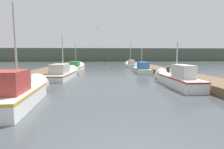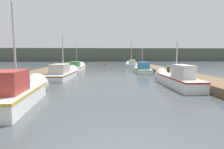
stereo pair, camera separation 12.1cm
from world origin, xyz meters
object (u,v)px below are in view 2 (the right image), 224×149
Objects in this scene: mooring_piling_2 at (60,69)px; fishing_boat_3 at (142,69)px; mooring_piling_1 at (133,62)px; seagull_1 at (98,27)px; fishing_boat_1 at (175,79)px; seagull_lead at (91,45)px; fishing_boat_2 at (65,73)px; mooring_piling_3 at (168,72)px; fishing_boat_0 at (19,92)px; fishing_boat_4 at (77,67)px; fishing_boat_5 at (131,65)px; channel_buoy at (106,64)px.

fishing_boat_3 is at bearing 10.63° from mooring_piling_2.
seagull_1 is (-6.55, -11.89, 4.92)m from mooring_piling_1.
fishing_boat_3 reaches higher than mooring_piling_2.
fishing_boat_3 is 7.53m from seagull_1.
fishing_boat_1 is 14.78m from seagull_lead.
seagull_1 is at bearing 178.98° from fishing_boat_3.
fishing_boat_2 is 11.44× the size of seagull_lead.
mooring_piling_3 is 2.05× the size of seagull_lead.
fishing_boat_0 is at bearing -117.91° from fishing_boat_3.
fishing_boat_4 is 5.75m from mooring_piling_2.
seagull_1 reaches higher than fishing_boat_5.
fishing_boat_1 is at bearing -92.24° from mooring_piling_1.
fishing_boat_5 is at bearing -105.23° from mooring_piling_1.
fishing_boat_4 is 4.74× the size of mooring_piling_1.
mooring_piling_1 is at bearing 136.20° from seagull_1.
fishing_boat_5 is (8.64, 4.83, 0.00)m from fishing_boat_4.
fishing_boat_1 is 9.75m from fishing_boat_3.
fishing_boat_0 is 17.55m from fishing_boat_4.
fishing_boat_3 is 6.12× the size of channel_buoy.
mooring_piling_2 is 0.96× the size of channel_buoy.
seagull_lead is at bearing -15.46° from fishing_boat_4.
mooring_piling_1 is at bearing 65.22° from fishing_boat_2.
seagull_1 reaches higher than mooring_piling_1.
fishing_boat_4 is at bearing 133.39° from mooring_piling_3.
seagull_1 is (-5.53, -8.14, 5.16)m from fishing_boat_5.
fishing_boat_1 is 0.95× the size of fishing_boat_2.
fishing_boat_4 is 1.17× the size of fishing_boat_5.
mooring_piling_1 is (0.87, 22.15, 0.12)m from fishing_boat_1.
fishing_boat_3 reaches higher than mooring_piling_1.
fishing_boat_4 is 10.41× the size of seagull_1.
fishing_boat_0 is 30.49m from channel_buoy.
mooring_piling_3 is at bearing -31.32° from seagull_lead.
seagull_1 is at bearing 119.43° from fishing_boat_1.
mooring_piling_3 is 1.09× the size of channel_buoy.
fishing_boat_0 is 17.20m from seagull_lead.
mooring_piling_3 is at bearing 33.12° from fishing_boat_0.
fishing_boat_2 reaches higher than channel_buoy.
seagull_1 is (3.11, -3.31, 5.17)m from fishing_boat_4.
fishing_boat_0 is 27.89m from mooring_piling_1.
fishing_boat_1 is at bearing -90.33° from fishing_boat_5.
seagull_1 reaches higher than fishing_boat_3.
fishing_boat_4 is at bearing 94.57° from fishing_boat_2.
seagull_1 is at bearing -118.86° from mooring_piling_1.
fishing_boat_3 is 12.46m from mooring_piling_1.
mooring_piling_2 is at bearing -96.64° from fishing_boat_4.
fishing_boat_0 reaches higher than mooring_piling_1.
channel_buoy is at bearing 75.30° from fishing_boat_4.
fishing_boat_3 is (-0.21, 9.75, -0.09)m from fishing_boat_1.
fishing_boat_1 is 6.01× the size of mooring_piling_2.
mooring_piling_1 is 18.72m from mooring_piling_3.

